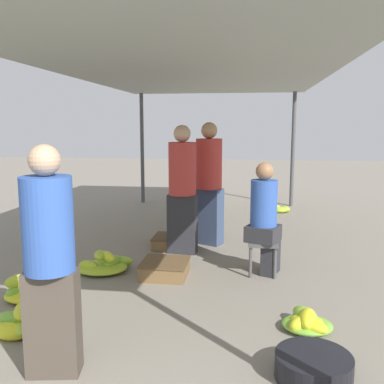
% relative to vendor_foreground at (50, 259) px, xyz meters
% --- Properties ---
extents(canopy_post_back_left, '(0.08, 0.08, 2.39)m').
position_rel_vendor_foreground_xyz_m(canopy_post_back_left, '(-1.07, 6.62, 0.38)').
color(canopy_post_back_left, '#4C4C51').
rests_on(canopy_post_back_left, ground).
extents(canopy_post_back_right, '(0.08, 0.08, 2.39)m').
position_rel_vendor_foreground_xyz_m(canopy_post_back_right, '(2.18, 6.62, 0.38)').
color(canopy_post_back_right, '#4C4C51').
rests_on(canopy_post_back_right, ground).
extents(canopy_tarp, '(3.65, 7.49, 0.04)m').
position_rel_vendor_foreground_xyz_m(canopy_tarp, '(0.56, 3.07, 1.59)').
color(canopy_tarp, '#9EA399').
rests_on(canopy_tarp, canopy_post_front_left).
extents(vendor_foreground, '(0.39, 0.39, 1.58)m').
position_rel_vendor_foreground_xyz_m(vendor_foreground, '(0.00, 0.00, 0.00)').
color(vendor_foreground, '#4C4238').
rests_on(vendor_foreground, ground).
extents(stool, '(0.34, 0.34, 0.40)m').
position_rel_vendor_foreground_xyz_m(stool, '(1.47, 2.22, -0.50)').
color(stool, '#4C4C4C').
rests_on(stool, ground).
extents(vendor_seated, '(0.44, 0.44, 1.30)m').
position_rel_vendor_foreground_xyz_m(vendor_seated, '(1.49, 2.22, -0.15)').
color(vendor_seated, '#2D2D33').
rests_on(vendor_seated, ground).
extents(basin_black, '(0.52, 0.52, 0.17)m').
position_rel_vendor_foreground_xyz_m(basin_black, '(1.77, 0.17, -0.74)').
color(basin_black, black).
rests_on(basin_black, ground).
extents(banana_pile_left_0, '(0.46, 0.42, 0.26)m').
position_rel_vendor_foreground_xyz_m(banana_pile_left_0, '(-0.83, 1.14, -0.73)').
color(banana_pile_left_0, '#B5CD2C').
rests_on(banana_pile_left_0, ground).
extents(banana_pile_left_1, '(0.63, 0.57, 0.25)m').
position_rel_vendor_foreground_xyz_m(banana_pile_left_1, '(-0.37, 2.07, -0.74)').
color(banana_pile_left_1, '#B3CC2C').
rests_on(banana_pile_left_1, ground).
extents(banana_pile_left_2, '(0.45, 0.45, 0.25)m').
position_rel_vendor_foreground_xyz_m(banana_pile_left_2, '(-0.52, 0.49, -0.72)').
color(banana_pile_left_2, yellow).
rests_on(banana_pile_left_2, ground).
extents(banana_pile_right_0, '(0.42, 0.48, 0.18)m').
position_rel_vendor_foreground_xyz_m(banana_pile_right_0, '(1.81, 0.87, -0.75)').
color(banana_pile_right_0, yellow).
rests_on(banana_pile_right_0, ground).
extents(banana_pile_right_1, '(0.55, 0.33, 0.14)m').
position_rel_vendor_foreground_xyz_m(banana_pile_right_1, '(1.87, 5.88, -0.76)').
color(banana_pile_right_1, '#94C032').
rests_on(banana_pile_right_1, ground).
extents(crate_near, '(0.40, 0.40, 0.16)m').
position_rel_vendor_foreground_xyz_m(crate_near, '(0.53, 3.77, -0.74)').
color(crate_near, brown).
rests_on(crate_near, ground).
extents(crate_mid, '(0.51, 0.51, 0.17)m').
position_rel_vendor_foreground_xyz_m(crate_mid, '(0.24, 3.15, -0.74)').
color(crate_mid, brown).
rests_on(crate_mid, ground).
extents(crate_far, '(0.52, 0.52, 0.18)m').
position_rel_vendor_foreground_xyz_m(crate_far, '(0.37, 1.99, -0.73)').
color(crate_far, brown).
rests_on(crate_far, ground).
extents(shopper_walking_mid, '(0.40, 0.39, 1.71)m').
position_rel_vendor_foreground_xyz_m(shopper_walking_mid, '(0.42, 2.94, 0.07)').
color(shopper_walking_mid, '#2D2D33').
rests_on(shopper_walking_mid, ground).
extents(shopper_walking_far, '(0.49, 0.49, 1.75)m').
position_rel_vendor_foreground_xyz_m(shopper_walking_far, '(0.73, 3.42, 0.09)').
color(shopper_walking_far, '#384766').
rests_on(shopper_walking_far, ground).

